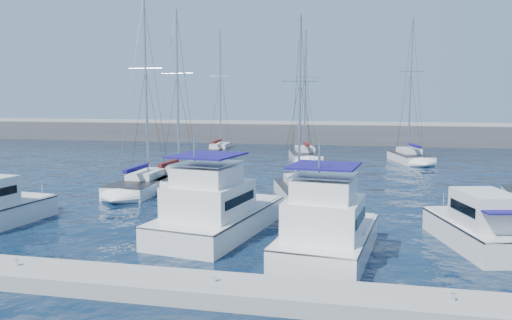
% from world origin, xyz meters
% --- Properties ---
extents(ground, '(220.00, 220.00, 0.00)m').
position_xyz_m(ground, '(0.00, 0.00, 0.00)').
color(ground, black).
rests_on(ground, ground).
extents(breakwater, '(160.00, 6.00, 4.45)m').
position_xyz_m(breakwater, '(0.00, 52.00, 1.05)').
color(breakwater, '#424244').
rests_on(breakwater, ground).
extents(dock, '(40.00, 2.20, 0.60)m').
position_xyz_m(dock, '(0.00, -11.00, 0.30)').
color(dock, gray).
rests_on(dock, ground).
extents(dock_cleat_near_port, '(0.16, 0.16, 0.25)m').
position_xyz_m(dock_cleat_near_port, '(-8.00, -11.00, 0.72)').
color(dock_cleat_near_port, silver).
rests_on(dock_cleat_near_port, dock).
extents(dock_cleat_centre, '(0.16, 0.16, 0.25)m').
position_xyz_m(dock_cleat_centre, '(0.00, -11.00, 0.72)').
color(dock_cleat_centre, silver).
rests_on(dock_cleat_centre, dock).
extents(dock_cleat_near_stbd, '(0.16, 0.16, 0.25)m').
position_xyz_m(dock_cleat_near_stbd, '(8.00, -11.00, 0.72)').
color(dock_cleat_near_stbd, silver).
rests_on(dock_cleat_near_stbd, dock).
extents(motor_yacht_port_inner, '(5.55, 9.85, 4.69)m').
position_xyz_m(motor_yacht_port_inner, '(-2.39, -2.84, 1.13)').
color(motor_yacht_port_inner, silver).
rests_on(motor_yacht_port_inner, ground).
extents(motor_yacht_stbd_inner, '(4.55, 7.94, 4.69)m').
position_xyz_m(motor_yacht_stbd_inner, '(3.58, -5.65, 1.13)').
color(motor_yacht_stbd_inner, silver).
rests_on(motor_yacht_stbd_inner, ground).
extents(motor_yacht_stbd_outer, '(4.18, 7.19, 3.20)m').
position_xyz_m(motor_yacht_stbd_outer, '(10.46, -2.64, 0.94)').
color(motor_yacht_stbd_outer, silver).
rests_on(motor_yacht_stbd_outer, ground).
extents(sailboat_mid_a, '(3.28, 8.45, 14.94)m').
position_xyz_m(sailboat_mid_a, '(-11.30, 7.70, 0.52)').
color(sailboat_mid_a, silver).
rests_on(sailboat_mid_a, ground).
extents(sailboat_mid_b, '(3.36, 7.55, 14.53)m').
position_xyz_m(sailboat_mid_b, '(-9.95, 10.79, 0.53)').
color(sailboat_mid_b, silver).
rests_on(sailboat_mid_b, ground).
extents(sailboat_mid_c, '(4.95, 7.50, 13.17)m').
position_xyz_m(sailboat_mid_c, '(0.78, 7.33, 0.52)').
color(sailboat_mid_c, silver).
rests_on(sailboat_mid_c, ground).
extents(sailboat_back_a, '(3.83, 9.30, 15.71)m').
position_xyz_m(sailboat_back_a, '(-12.34, 31.54, 0.53)').
color(sailboat_back_a, silver).
rests_on(sailboat_back_a, ground).
extents(sailboat_back_b, '(4.85, 8.27, 15.21)m').
position_xyz_m(sailboat_back_b, '(-1.52, 29.73, 0.53)').
color(sailboat_back_b, silver).
rests_on(sailboat_back_b, ground).
extents(sailboat_back_c, '(4.79, 8.05, 16.15)m').
position_xyz_m(sailboat_back_c, '(10.16, 30.40, 0.55)').
color(sailboat_back_c, silver).
rests_on(sailboat_back_c, ground).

